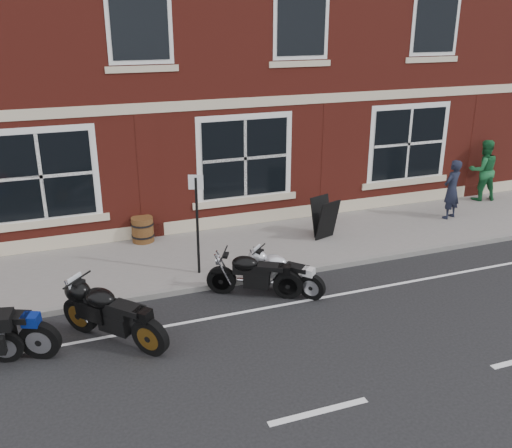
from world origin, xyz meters
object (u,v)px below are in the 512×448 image
object	(u,v)px
parking_sign	(197,218)
moto_sport_silver	(283,271)
pedestrian_left	(452,189)
moto_naked_black	(253,272)
barrel_planter	(143,229)
moto_sport_black	(112,311)
pedestrian_right	(483,170)
a_board_sign	(325,218)

from	to	relation	value
parking_sign	moto_sport_silver	bearing A→B (deg)	-18.19
pedestrian_left	parking_sign	world-z (taller)	parking_sign
moto_naked_black	barrel_planter	world-z (taller)	moto_naked_black
moto_sport_black	barrel_planter	bearing A→B (deg)	32.60
moto_naked_black	parking_sign	bearing A→B (deg)	64.18
barrel_planter	pedestrian_right	bearing A→B (deg)	-0.97
pedestrian_right	pedestrian_left	bearing A→B (deg)	40.25
pedestrian_left	parking_sign	xyz separation A→B (m)	(-7.49, -1.04, 0.46)
moto_sport_black	moto_sport_silver	bearing A→B (deg)	-29.28
moto_naked_black	pedestrian_right	distance (m)	9.27
moto_naked_black	pedestrian_left	distance (m)	7.05
pedestrian_right	parking_sign	distance (m)	9.70
pedestrian_right	a_board_sign	xyz separation A→B (m)	(-5.91, -1.14, -0.41)
moto_sport_silver	pedestrian_left	size ratio (longest dim) A/B	0.90
a_board_sign	parking_sign	world-z (taller)	parking_sign
pedestrian_right	moto_sport_silver	bearing A→B (deg)	34.81
pedestrian_right	a_board_sign	bearing A→B (deg)	22.91
moto_sport_silver	a_board_sign	xyz separation A→B (m)	(2.09, 2.22, 0.16)
moto_naked_black	parking_sign	distance (m)	1.71
moto_naked_black	barrel_planter	bearing A→B (deg)	55.28
pedestrian_left	barrel_planter	xyz separation A→B (m)	(-8.33, 1.24, -0.51)
moto_sport_black	parking_sign	bearing A→B (deg)	2.68
moto_naked_black	moto_sport_black	bearing A→B (deg)	135.06
moto_sport_black	moto_sport_silver	distance (m)	3.65
pedestrian_left	barrel_planter	bearing A→B (deg)	-28.39
moto_sport_silver	barrel_planter	distance (m)	4.22
moto_naked_black	a_board_sign	distance (m)	3.49
a_board_sign	pedestrian_right	bearing A→B (deg)	-7.15
a_board_sign	barrel_planter	world-z (taller)	a_board_sign
pedestrian_right	parking_sign	xyz separation A→B (m)	(-9.47, -2.10, 0.37)
moto_sport_black	barrel_planter	world-z (taller)	moto_sport_black
moto_naked_black	parking_sign	size ratio (longest dim) A/B	0.81
moto_sport_black	pedestrian_right	distance (m)	12.28
pedestrian_left	pedestrian_right	xyz separation A→B (m)	(1.97, 1.06, 0.10)
a_board_sign	pedestrian_left	bearing A→B (deg)	-16.92
moto_sport_black	a_board_sign	distance (m)	6.38
barrel_planter	parking_sign	size ratio (longest dim) A/B	0.28
moto_sport_silver	moto_naked_black	xyz separation A→B (m)	(-0.65, 0.06, 0.04)
pedestrian_left	barrel_planter	world-z (taller)	pedestrian_left
moto_sport_silver	parking_sign	world-z (taller)	parking_sign
moto_sport_silver	pedestrian_right	world-z (taller)	pedestrian_right
moto_sport_black	barrel_planter	distance (m)	4.46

